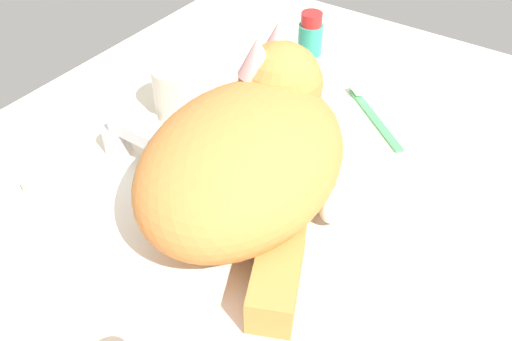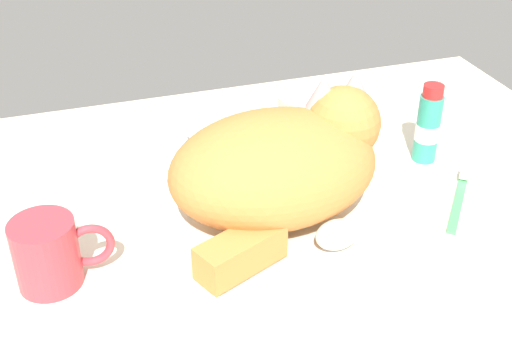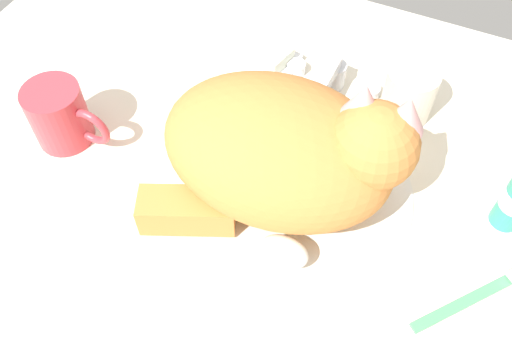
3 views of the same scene
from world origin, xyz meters
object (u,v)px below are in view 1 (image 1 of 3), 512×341
(faucet, at_px, (125,139))
(cat, at_px, (250,153))
(soap_bar, at_px, (56,182))
(rinse_cup, at_px, (178,91))
(toothpaste_bottle, at_px, (309,55))
(toothbrush, at_px, (372,113))

(faucet, xyz_separation_m, cat, (0.01, -0.19, 0.06))
(faucet, height_order, soap_bar, faucet)
(cat, xyz_separation_m, rinse_cup, (0.10, 0.19, -0.04))
(faucet, xyz_separation_m, soap_bar, (-0.10, 0.01, -0.00))
(faucet, distance_m, rinse_cup, 0.11)
(toothpaste_bottle, height_order, toothbrush, toothpaste_bottle)
(rinse_cup, height_order, toothpaste_bottle, toothpaste_bottle)
(soap_bar, height_order, toothpaste_bottle, toothpaste_bottle)
(cat, distance_m, toothbrush, 0.26)
(faucet, bearing_deg, toothpaste_bottle, -22.74)
(faucet, bearing_deg, soap_bar, 172.32)
(soap_bar, relative_size, toothbrush, 0.51)
(faucet, distance_m, cat, 0.19)
(rinse_cup, height_order, toothbrush, rinse_cup)
(faucet, relative_size, rinse_cup, 1.84)
(faucet, distance_m, toothbrush, 0.35)
(faucet, xyz_separation_m, toothpaste_bottle, (0.27, -0.11, 0.03))
(cat, xyz_separation_m, toothbrush, (0.25, -0.04, -0.08))
(rinse_cup, xyz_separation_m, soap_bar, (-0.21, 0.01, -0.02))
(toothbrush, bearing_deg, rinse_cup, 123.11)
(cat, relative_size, soap_bar, 4.61)
(rinse_cup, relative_size, toothpaste_bottle, 0.62)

